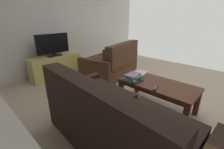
% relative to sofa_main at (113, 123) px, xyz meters
% --- Properties ---
extents(ground_plane, '(5.46, 5.17, 0.01)m').
position_rel_sofa_main_xyz_m(ground_plane, '(0.21, -1.40, -0.38)').
color(ground_plane, '#B7A88E').
extents(wall_right, '(0.12, 5.17, 2.77)m').
position_rel_sofa_main_xyz_m(wall_right, '(2.93, -1.40, 1.00)').
color(wall_right, silver).
rests_on(wall_right, ground).
extents(sofa_main, '(1.80, 0.91, 0.91)m').
position_rel_sofa_main_xyz_m(sofa_main, '(0.00, 0.00, 0.00)').
color(sofa_main, black).
rests_on(sofa_main, ground).
extents(loveseat_near, '(1.10, 1.57, 0.86)m').
position_rel_sofa_main_xyz_m(loveseat_near, '(1.58, -1.69, -0.02)').
color(loveseat_near, black).
rests_on(loveseat_near, ground).
extents(coffee_table, '(1.16, 0.59, 0.44)m').
position_rel_sofa_main_xyz_m(coffee_table, '(0.08, -1.11, -0.01)').
color(coffee_table, '#4C2819').
rests_on(coffee_table, ground).
extents(tv_stand, '(0.37, 1.18, 0.54)m').
position_rel_sofa_main_xyz_m(tv_stand, '(2.56, -0.68, -0.11)').
color(tv_stand, '#D8C666').
rests_on(tv_stand, ground).
extents(flat_tv, '(0.20, 0.78, 0.52)m').
position_rel_sofa_main_xyz_m(flat_tv, '(2.56, -0.68, 0.42)').
color(flat_tv, black).
rests_on(flat_tv, tv_stand).
extents(book_stack, '(0.29, 0.32, 0.11)m').
position_rel_sofa_main_xyz_m(book_stack, '(0.44, -0.94, 0.11)').
color(book_stack, '#385693').
rests_on(book_stack, coffee_table).
extents(tv_remote, '(0.09, 0.17, 0.02)m').
position_rel_sofa_main_xyz_m(tv_remote, '(0.02, -0.91, 0.07)').
color(tv_remote, black).
rests_on(tv_remote, coffee_table).
extents(loose_magazine, '(0.27, 0.32, 0.01)m').
position_rel_sofa_main_xyz_m(loose_magazine, '(0.56, -1.34, 0.07)').
color(loose_magazine, silver).
rests_on(loose_magazine, coffee_table).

